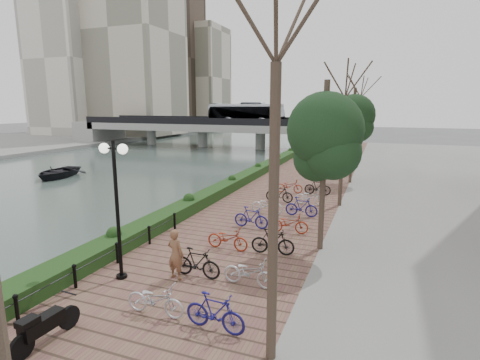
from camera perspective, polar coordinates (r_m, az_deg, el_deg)
The scene contains 12 objects.
river_water at distance 39.72m, azimuth -18.58°, elevation 1.92°, with size 30.00×130.00×0.02m, color #485A52.
promenade at distance 24.24m, azimuth 5.82°, elevation -2.67°, with size 8.00×75.00×0.50m, color brown.
hedge at distance 27.46m, azimuth 0.34°, elevation 0.22°, with size 1.10×56.00×0.60m, color #1E3A15.
chain_fence at distance 12.41m, azimuth -27.17°, elevation -14.94°, with size 0.10×14.10×0.70m.
lamppost at distance 12.33m, azimuth -18.47°, elevation 0.01°, with size 1.02×0.32×4.52m.
motorcycle at distance 10.55m, azimuth -27.43°, elevation -18.84°, with size 0.50×1.60×1.00m, color black, non-canonical shape.
pedestrian at distance 12.54m, azimuth -9.79°, elevation -11.05°, with size 0.62×0.40×1.69m, color brown.
bicycle_parking at distance 17.03m, azimuth 4.45°, elevation -6.18°, with size 2.40×17.32×1.00m.
street_trees at distance 18.20m, azimuth 14.29°, elevation 3.40°, with size 3.20×37.12×6.80m.
bridge at distance 55.58m, azimuth -4.41°, elevation 8.47°, with size 36.00×10.77×6.50m.
boat at distance 35.49m, azimuth -26.08°, elevation 1.11°, with size 3.38×4.73×0.98m, color black.
far_buildings at distance 88.52m, azimuth -15.84°, elevation 17.40°, with size 35.00×38.00×38.00m.
Camera 1 is at (10.01, -5.25, 6.08)m, focal length 28.00 mm.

